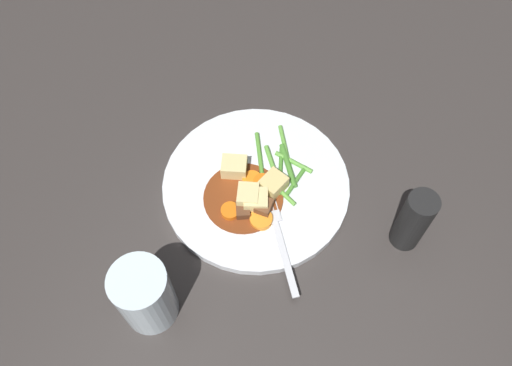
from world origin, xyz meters
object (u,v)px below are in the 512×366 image
at_px(dinner_plate, 256,185).
at_px(meat_chunk_0, 264,207).
at_px(carrot_slice_2, 253,179).
at_px(meat_chunk_1, 244,211).
at_px(carrot_slice_3, 261,219).
at_px(carrot_slice_0, 230,211).
at_px(fork, 279,235).
at_px(carrot_slice_1, 261,185).
at_px(potato_chunk_2, 273,184).
at_px(water_glass, 145,295).
at_px(potato_chunk_0, 256,201).
at_px(pepper_mill, 413,221).
at_px(potato_chunk_1, 247,196).
at_px(potato_chunk_3, 234,167).

xyz_separation_m(dinner_plate, meat_chunk_0, (0.04, 0.03, 0.02)).
bearing_deg(meat_chunk_0, carrot_slice_2, -142.04).
bearing_deg(meat_chunk_1, carrot_slice_3, 85.18).
bearing_deg(carrot_slice_3, carrot_slice_0, -85.30).
height_order(carrot_slice_3, fork, carrot_slice_3).
height_order(carrot_slice_1, potato_chunk_2, potato_chunk_2).
distance_m(carrot_slice_2, meat_chunk_1, 0.06).
xyz_separation_m(carrot_slice_0, meat_chunk_0, (-0.02, 0.04, 0.01)).
distance_m(carrot_slice_0, water_glass, 0.18).
xyz_separation_m(carrot_slice_0, carrot_slice_1, (-0.06, 0.03, 0.00)).
bearing_deg(potato_chunk_0, water_glass, -22.87).
relative_size(carrot_slice_1, pepper_mill, 0.23).
xyz_separation_m(potato_chunk_1, water_glass, (0.19, -0.07, 0.03)).
relative_size(dinner_plate, carrot_slice_0, 10.38).
relative_size(potato_chunk_1, fork, 0.22).
bearing_deg(potato_chunk_1, potato_chunk_2, 140.03).
bearing_deg(potato_chunk_0, carrot_slice_1, -174.36).
xyz_separation_m(dinner_plate, water_glass, (0.23, -0.07, 0.05)).
relative_size(potato_chunk_3, meat_chunk_1, 1.61).
bearing_deg(dinner_plate, water_glass, -16.55).
height_order(carrot_slice_2, potato_chunk_0, potato_chunk_0).
bearing_deg(carrot_slice_0, potato_chunk_2, 143.87).
bearing_deg(potato_chunk_1, dinner_plate, 177.37).
relative_size(dinner_plate, carrot_slice_2, 9.63).
height_order(carrot_slice_2, carrot_slice_3, same).
xyz_separation_m(carrot_slice_1, carrot_slice_3, (0.05, 0.02, -0.00)).
xyz_separation_m(meat_chunk_0, water_glass, (0.18, -0.09, 0.03)).
relative_size(meat_chunk_1, water_glass, 0.21).
distance_m(carrot_slice_3, pepper_mill, 0.21).
height_order(carrot_slice_1, carrot_slice_2, carrot_slice_1).
xyz_separation_m(meat_chunk_1, pepper_mill, (-0.05, 0.23, 0.03)).
relative_size(potato_chunk_0, meat_chunk_0, 1.33).
relative_size(carrot_slice_3, pepper_mill, 0.30).
distance_m(carrot_slice_2, carrot_slice_3, 0.07).
height_order(dinner_plate, potato_chunk_1, potato_chunk_1).
height_order(carrot_slice_2, potato_chunk_1, potato_chunk_1).
bearing_deg(potato_chunk_1, meat_chunk_0, 76.45).
bearing_deg(potato_chunk_3, water_glass, -7.14).
bearing_deg(carrot_slice_1, potato_chunk_2, 104.91).
height_order(potato_chunk_0, potato_chunk_3, potato_chunk_0).
distance_m(potato_chunk_1, water_glass, 0.20).
height_order(carrot_slice_0, potato_chunk_2, potato_chunk_2).
bearing_deg(meat_chunk_0, fork, 47.63).
bearing_deg(carrot_slice_1, dinner_plate, -111.80).
height_order(carrot_slice_1, pepper_mill, pepper_mill).
height_order(meat_chunk_0, fork, meat_chunk_0).
height_order(potato_chunk_1, fork, potato_chunk_1).
relative_size(potato_chunk_0, fork, 0.22).
xyz_separation_m(carrot_slice_1, meat_chunk_1, (0.05, -0.01, 0.00)).
xyz_separation_m(potato_chunk_2, meat_chunk_0, (0.04, -0.00, -0.00)).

